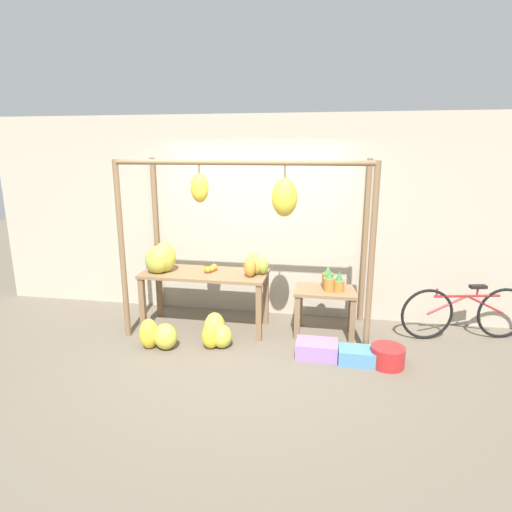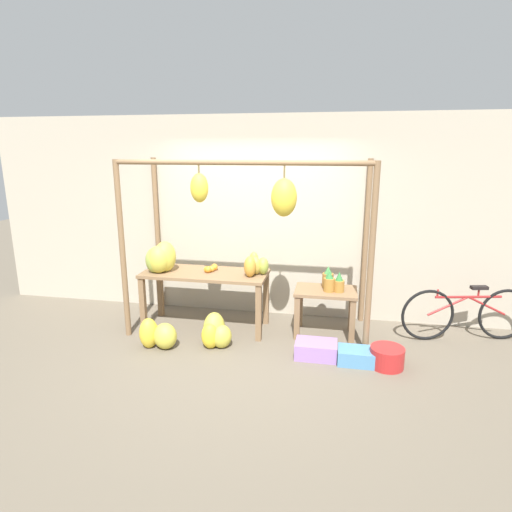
# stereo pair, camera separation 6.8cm
# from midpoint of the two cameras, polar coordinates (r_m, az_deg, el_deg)

# --- Properties ---
(ground_plane) EXTENTS (20.00, 20.00, 0.00)m
(ground_plane) POSITION_cam_midpoint_polar(r_m,az_deg,el_deg) (5.10, -2.51, -13.21)
(ground_plane) COLOR #665B4C
(shop_wall_back) EXTENTS (8.00, 0.08, 2.80)m
(shop_wall_back) POSITION_cam_midpoint_polar(r_m,az_deg,el_deg) (6.05, 0.59, 5.15)
(shop_wall_back) COLOR #B2A893
(shop_wall_back) RESTS_ON ground_plane
(stall_awning) EXTENTS (3.05, 1.22, 2.22)m
(stall_awning) POSITION_cam_midpoint_polar(r_m,az_deg,el_deg) (5.12, -0.14, 5.33)
(stall_awning) COLOR brown
(stall_awning) RESTS_ON ground_plane
(display_table_main) EXTENTS (1.64, 0.66, 0.77)m
(display_table_main) POSITION_cam_midpoint_polar(r_m,az_deg,el_deg) (5.67, -6.44, -3.27)
(display_table_main) COLOR brown
(display_table_main) RESTS_ON ground_plane
(display_table_side) EXTENTS (0.78, 0.52, 0.61)m
(display_table_side) POSITION_cam_midpoint_polar(r_m,az_deg,el_deg) (5.56, 9.59, -5.85)
(display_table_side) COLOR brown
(display_table_side) RESTS_ON ground_plane
(banana_pile_on_table) EXTENTS (0.47, 0.48, 0.40)m
(banana_pile_on_table) POSITION_cam_midpoint_polar(r_m,az_deg,el_deg) (5.72, -12.24, -0.28)
(banana_pile_on_table) COLOR gold
(banana_pile_on_table) RESTS_ON display_table_main
(orange_pile) EXTENTS (0.15, 0.23, 0.09)m
(orange_pile) POSITION_cam_midpoint_polar(r_m,az_deg,el_deg) (5.65, -5.65, -1.66)
(orange_pile) COLOR orange
(orange_pile) RESTS_ON display_table_main
(pineapple_cluster) EXTENTS (0.28, 0.29, 0.28)m
(pineapple_cluster) POSITION_cam_midpoint_polar(r_m,az_deg,el_deg) (5.47, 10.31, -3.34)
(pineapple_cluster) COLOR #A3702D
(pineapple_cluster) RESTS_ON display_table_side
(banana_pile_ground_left) EXTENTS (0.53, 0.34, 0.38)m
(banana_pile_ground_left) POSITION_cam_midpoint_polar(r_m,az_deg,el_deg) (5.34, -12.55, -10.22)
(banana_pile_ground_left) COLOR gold
(banana_pile_ground_left) RESTS_ON ground_plane
(banana_pile_ground_right) EXTENTS (0.44, 0.43, 0.41)m
(banana_pile_ground_right) POSITION_cam_midpoint_polar(r_m,az_deg,el_deg) (5.29, -5.09, -10.09)
(banana_pile_ground_right) COLOR gold
(banana_pile_ground_right) RESTS_ON ground_plane
(fruit_crate_white) EXTENTS (0.48, 0.32, 0.19)m
(fruit_crate_white) POSITION_cam_midpoint_polar(r_m,az_deg,el_deg) (5.10, 8.39, -12.22)
(fruit_crate_white) COLOR #9970B7
(fruit_crate_white) RESTS_ON ground_plane
(blue_bucket) EXTENTS (0.37, 0.37, 0.23)m
(blue_bucket) POSITION_cam_midpoint_polar(r_m,az_deg,el_deg) (5.06, 17.44, -12.74)
(blue_bucket) COLOR #AD2323
(blue_bucket) RESTS_ON ground_plane
(parked_bicycle) EXTENTS (1.60, 0.38, 0.71)m
(parked_bicycle) POSITION_cam_midpoint_polar(r_m,az_deg,el_deg) (5.99, 26.54, -6.88)
(parked_bicycle) COLOR black
(parked_bicycle) RESTS_ON ground_plane
(papaya_pile) EXTENTS (0.33, 0.35, 0.29)m
(papaya_pile) POSITION_cam_midpoint_polar(r_m,az_deg,el_deg) (5.44, 0.24, -1.26)
(papaya_pile) COLOR #B2993D
(papaya_pile) RESTS_ON display_table_main
(fruit_crate_purple) EXTENTS (0.43, 0.29, 0.17)m
(fruit_crate_purple) POSITION_cam_midpoint_polar(r_m,az_deg,el_deg) (5.05, 13.70, -12.85)
(fruit_crate_purple) COLOR #4C84B2
(fruit_crate_purple) RESTS_ON ground_plane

